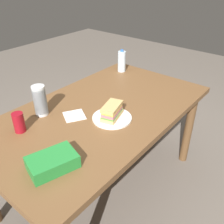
{
  "coord_description": "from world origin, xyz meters",
  "views": [
    {
      "loc": [
        -1.08,
        -0.98,
        1.61
      ],
      "look_at": [
        -0.04,
        -0.14,
        0.79
      ],
      "focal_mm": 39.75,
      "sensor_mm": 36.0,
      "label": 1
    }
  ],
  "objects": [
    {
      "name": "ground_plane",
      "position": [
        0.0,
        0.0,
        0.0
      ],
      "size": [
        8.0,
        8.0,
        0.0
      ],
      "primitive_type": "plane",
      "color": "#70665B"
    },
    {
      "name": "chip_bag",
      "position": [
        -0.56,
        -0.19,
        0.78
      ],
      "size": [
        0.26,
        0.21,
        0.07
      ],
      "primitive_type": "cube",
      "rotation": [
        0.0,
        0.0,
        5.99
      ],
      "color": "#268C38",
      "rests_on": "dining_table"
    },
    {
      "name": "paper_napkin",
      "position": [
        -0.17,
        0.07,
        0.75
      ],
      "size": [
        0.18,
        0.18,
        0.01
      ],
      "primitive_type": "cube",
      "rotation": [
        0.0,
        0.0,
        5.76
      ],
      "color": "white",
      "rests_on": "dining_table"
    },
    {
      "name": "dining_table",
      "position": [
        0.0,
        0.0,
        0.65
      ],
      "size": [
        1.61,
        0.92,
        0.74
      ],
      "color": "brown",
      "rests_on": "ground_plane"
    },
    {
      "name": "plastic_cup_stack",
      "position": [
        -0.29,
        0.26,
        0.85
      ],
      "size": [
        0.08,
        0.08,
        0.2
      ],
      "color": "silver",
      "rests_on": "dining_table"
    },
    {
      "name": "soda_can_red",
      "position": [
        -0.49,
        0.2,
        0.81
      ],
      "size": [
        0.07,
        0.07,
        0.12
      ],
      "primitive_type": "cylinder",
      "color": "maroon",
      "rests_on": "dining_table"
    },
    {
      "name": "paper_plate",
      "position": [
        -0.04,
        -0.14,
        0.75
      ],
      "size": [
        0.25,
        0.25,
        0.01
      ],
      "primitive_type": "cylinder",
      "color": "white",
      "rests_on": "dining_table"
    },
    {
      "name": "sandwich",
      "position": [
        -0.04,
        -0.13,
        0.8
      ],
      "size": [
        0.2,
        0.14,
        0.08
      ],
      "color": "#DBB26B",
      "rests_on": "paper_plate"
    },
    {
      "name": "water_bottle_tall",
      "position": [
        0.64,
        0.3,
        0.84
      ],
      "size": [
        0.07,
        0.07,
        0.2
      ],
      "color": "silver",
      "rests_on": "dining_table"
    }
  ]
}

